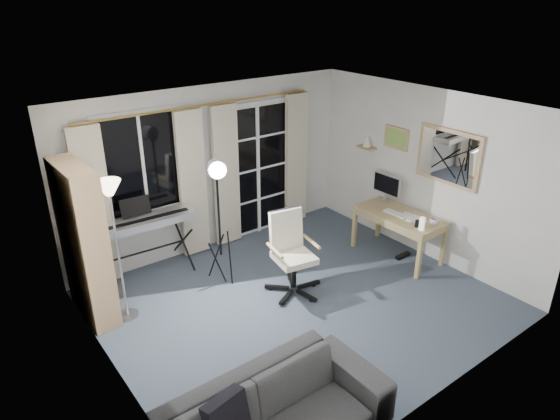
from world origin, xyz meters
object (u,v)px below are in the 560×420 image
object	(u,v)px
keyboard_piano	(140,224)
monitor	(387,185)
mug	(434,221)
sofa	(266,414)
desk	(399,219)
studio_light	(218,184)
office_chair	(290,245)
torchiere_lamp	(112,210)
bookshelf	(83,249)

from	to	relation	value
keyboard_piano	monitor	world-z (taller)	keyboard_piano
monitor	mug	size ratio (longest dim) A/B	4.40
keyboard_piano	sofa	bearing A→B (deg)	-93.20
desk	monitor	bearing A→B (deg)	64.69
studio_light	mug	distance (m)	2.94
studio_light	office_chair	bearing A→B (deg)	-22.04
torchiere_lamp	monitor	xyz separation A→B (m)	(3.89, -0.49, -0.47)
studio_light	keyboard_piano	bearing A→B (deg)	158.80
studio_light	mug	size ratio (longest dim) A/B	16.08
keyboard_piano	monitor	distance (m)	3.55
monitor	studio_light	bearing A→B (deg)	168.48
keyboard_piano	sofa	world-z (taller)	keyboard_piano
studio_light	monitor	world-z (taller)	studio_light
bookshelf	sofa	xyz separation A→B (m)	(0.52, -2.82, -0.46)
bookshelf	keyboard_piano	bearing A→B (deg)	24.79
bookshelf	office_chair	size ratio (longest dim) A/B	1.78
mug	keyboard_piano	bearing A→B (deg)	146.79
torchiere_lamp	keyboard_piano	distance (m)	1.06
bookshelf	torchiere_lamp	distance (m)	0.64
monitor	keyboard_piano	bearing A→B (deg)	158.92
bookshelf	studio_light	bearing A→B (deg)	-12.52
studio_light	bookshelf	bearing A→B (deg)	-167.93
bookshelf	desk	world-z (taller)	bookshelf
keyboard_piano	mug	size ratio (longest dim) A/B	13.43
bookshelf	desk	distance (m)	4.19
keyboard_piano	bookshelf	bearing A→B (deg)	-150.77
bookshelf	mug	world-z (taller)	bookshelf
sofa	studio_light	bearing A→B (deg)	66.36
mug	desk	bearing A→B (deg)	101.31
keyboard_piano	desk	bearing A→B (deg)	-24.72
keyboard_piano	mug	bearing A→B (deg)	-30.60
bookshelf	office_chair	xyz separation A→B (m)	(2.24, -0.93, -0.27)
bookshelf	desk	size ratio (longest dim) A/B	1.50
office_chair	mug	size ratio (longest dim) A/B	9.74
office_chair	sofa	bearing A→B (deg)	-122.27
office_chair	monitor	distance (m)	1.99
bookshelf	sofa	size ratio (longest dim) A/B	0.86
office_chair	sofa	world-z (taller)	office_chair
desk	office_chair	bearing A→B (deg)	169.54
keyboard_piano	desk	distance (m)	3.55
monitor	sofa	size ratio (longest dim) A/B	0.22
office_chair	monitor	size ratio (longest dim) A/B	2.21
bookshelf	desk	bearing A→B (deg)	-18.56
torchiere_lamp	mug	size ratio (longest dim) A/B	15.84
studio_light	monitor	size ratio (longest dim) A/B	3.66
bookshelf	desk	xyz separation A→B (m)	(4.00, -1.20, -0.31)
torchiere_lamp	keyboard_piano	bearing A→B (deg)	51.83
torchiere_lamp	monitor	world-z (taller)	torchiere_lamp
bookshelf	office_chair	distance (m)	2.44
mug	sofa	distance (m)	3.76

